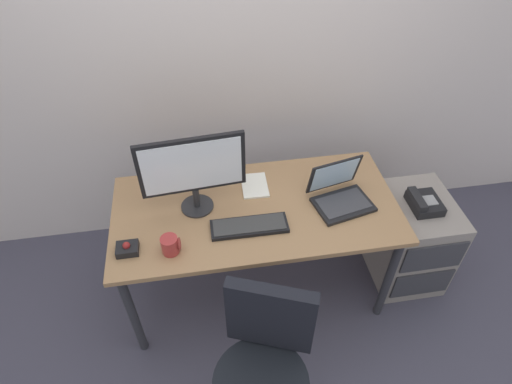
{
  "coord_description": "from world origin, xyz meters",
  "views": [
    {
      "loc": [
        -0.27,
        -1.65,
        2.45
      ],
      "look_at": [
        0.0,
        0.0,
        0.87
      ],
      "focal_mm": 30.11,
      "sensor_mm": 36.0,
      "label": 1
    }
  ],
  "objects_px": {
    "file_cabinet": "(409,239)",
    "keyboard": "(249,226)",
    "office_chair": "(263,376)",
    "monitor_main": "(193,169)",
    "coffee_mug": "(170,245)",
    "laptop": "(340,193)",
    "trackball_mouse": "(127,248)",
    "desk_phone": "(424,203)",
    "paper_notepad": "(255,185)"
  },
  "relations": [
    {
      "from": "desk_phone",
      "to": "monitor_main",
      "type": "relative_size",
      "value": 0.36
    },
    {
      "from": "coffee_mug",
      "to": "paper_notepad",
      "type": "bearing_deg",
      "value": 40.01
    },
    {
      "from": "monitor_main",
      "to": "keyboard",
      "type": "height_order",
      "value": "monitor_main"
    },
    {
      "from": "desk_phone",
      "to": "coffee_mug",
      "type": "xyz_separation_m",
      "value": [
        -1.47,
        -0.2,
        0.13
      ]
    },
    {
      "from": "office_chair",
      "to": "keyboard",
      "type": "distance_m",
      "value": 0.74
    },
    {
      "from": "monitor_main",
      "to": "keyboard",
      "type": "bearing_deg",
      "value": -37.24
    },
    {
      "from": "trackball_mouse",
      "to": "monitor_main",
      "type": "bearing_deg",
      "value": 35.33
    },
    {
      "from": "laptop",
      "to": "paper_notepad",
      "type": "relative_size",
      "value": 1.74
    },
    {
      "from": "desk_phone",
      "to": "keyboard",
      "type": "distance_m",
      "value": 1.07
    },
    {
      "from": "desk_phone",
      "to": "coffee_mug",
      "type": "relative_size",
      "value": 2.04
    },
    {
      "from": "file_cabinet",
      "to": "laptop",
      "type": "height_order",
      "value": "laptop"
    },
    {
      "from": "file_cabinet",
      "to": "office_chair",
      "type": "height_order",
      "value": "office_chair"
    },
    {
      "from": "trackball_mouse",
      "to": "paper_notepad",
      "type": "height_order",
      "value": "trackball_mouse"
    },
    {
      "from": "coffee_mug",
      "to": "paper_notepad",
      "type": "relative_size",
      "value": 0.47
    },
    {
      "from": "office_chair",
      "to": "paper_notepad",
      "type": "relative_size",
      "value": 4.55
    },
    {
      "from": "trackball_mouse",
      "to": "desk_phone",
      "type": "bearing_deg",
      "value": 5.52
    },
    {
      "from": "file_cabinet",
      "to": "laptop",
      "type": "distance_m",
      "value": 0.72
    },
    {
      "from": "file_cabinet",
      "to": "keyboard",
      "type": "bearing_deg",
      "value": -173.59
    },
    {
      "from": "keyboard",
      "to": "laptop",
      "type": "xyz_separation_m",
      "value": [
        0.53,
        0.13,
        0.04
      ]
    },
    {
      "from": "file_cabinet",
      "to": "laptop",
      "type": "xyz_separation_m",
      "value": [
        -0.54,
        0.01,
        0.49
      ]
    },
    {
      "from": "file_cabinet",
      "to": "office_chair",
      "type": "relative_size",
      "value": 0.67
    },
    {
      "from": "desk_phone",
      "to": "keyboard",
      "type": "relative_size",
      "value": 0.49
    },
    {
      "from": "keyboard",
      "to": "paper_notepad",
      "type": "height_order",
      "value": "keyboard"
    },
    {
      "from": "office_chair",
      "to": "paper_notepad",
      "type": "distance_m",
      "value": 1.03
    },
    {
      "from": "coffee_mug",
      "to": "paper_notepad",
      "type": "xyz_separation_m",
      "value": [
        0.49,
        0.41,
        -0.04
      ]
    },
    {
      "from": "office_chair",
      "to": "laptop",
      "type": "xyz_separation_m",
      "value": [
        0.57,
        0.78,
        0.37
      ]
    },
    {
      "from": "monitor_main",
      "to": "coffee_mug",
      "type": "bearing_deg",
      "value": -116.84
    },
    {
      "from": "laptop",
      "to": "trackball_mouse",
      "type": "relative_size",
      "value": 3.29
    },
    {
      "from": "desk_phone",
      "to": "keyboard",
      "type": "bearing_deg",
      "value": -174.42
    },
    {
      "from": "coffee_mug",
      "to": "office_chair",
      "type": "bearing_deg",
      "value": -56.42
    },
    {
      "from": "laptop",
      "to": "coffee_mug",
      "type": "bearing_deg",
      "value": -166.9
    },
    {
      "from": "file_cabinet",
      "to": "trackball_mouse",
      "type": "distance_m",
      "value": 1.76
    },
    {
      "from": "file_cabinet",
      "to": "desk_phone",
      "type": "height_order",
      "value": "desk_phone"
    },
    {
      "from": "office_chair",
      "to": "laptop",
      "type": "relative_size",
      "value": 2.62
    },
    {
      "from": "monitor_main",
      "to": "coffee_mug",
      "type": "distance_m",
      "value": 0.4
    },
    {
      "from": "office_chair",
      "to": "keyboard",
      "type": "bearing_deg",
      "value": 86.87
    },
    {
      "from": "monitor_main",
      "to": "keyboard",
      "type": "distance_m",
      "value": 0.42
    },
    {
      "from": "laptop",
      "to": "coffee_mug",
      "type": "distance_m",
      "value": 0.97
    },
    {
      "from": "office_chair",
      "to": "monitor_main",
      "type": "distance_m",
      "value": 1.07
    },
    {
      "from": "office_chair",
      "to": "keyboard",
      "type": "height_order",
      "value": "office_chair"
    },
    {
      "from": "office_chair",
      "to": "coffee_mug",
      "type": "relative_size",
      "value": 9.65
    },
    {
      "from": "laptop",
      "to": "office_chair",
      "type": "bearing_deg",
      "value": -125.88
    },
    {
      "from": "monitor_main",
      "to": "file_cabinet",
      "type": "bearing_deg",
      "value": -3.43
    },
    {
      "from": "coffee_mug",
      "to": "monitor_main",
      "type": "bearing_deg",
      "value": 63.16
    },
    {
      "from": "monitor_main",
      "to": "trackball_mouse",
      "type": "xyz_separation_m",
      "value": [
        -0.37,
        -0.26,
        -0.25
      ]
    },
    {
      "from": "file_cabinet",
      "to": "desk_phone",
      "type": "bearing_deg",
      "value": -116.78
    },
    {
      "from": "monitor_main",
      "to": "laptop",
      "type": "bearing_deg",
      "value": -5.35
    },
    {
      "from": "file_cabinet",
      "to": "office_chair",
      "type": "distance_m",
      "value": 1.35
    },
    {
      "from": "file_cabinet",
      "to": "monitor_main",
      "type": "distance_m",
      "value": 1.51
    },
    {
      "from": "office_chair",
      "to": "trackball_mouse",
      "type": "xyz_separation_m",
      "value": [
        -0.59,
        0.6,
        0.34
      ]
    }
  ]
}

